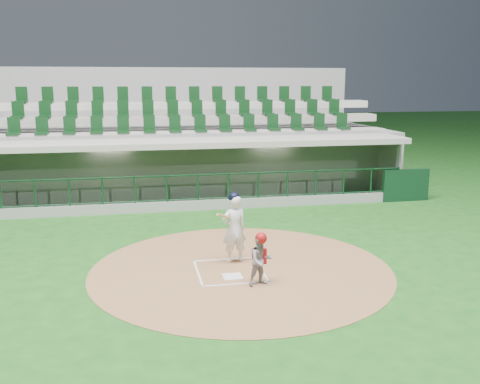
# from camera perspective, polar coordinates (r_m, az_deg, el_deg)

# --- Properties ---
(ground) EXTENTS (120.00, 120.00, 0.00)m
(ground) POSITION_cam_1_polar(r_m,az_deg,el_deg) (13.08, -1.36, -8.03)
(ground) COLOR #164915
(ground) RESTS_ON ground
(dirt_circle) EXTENTS (7.20, 7.20, 0.01)m
(dirt_circle) POSITION_cam_1_polar(r_m,az_deg,el_deg) (12.94, 0.11, -8.21)
(dirt_circle) COLOR brown
(dirt_circle) RESTS_ON ground
(home_plate) EXTENTS (0.43, 0.43, 0.02)m
(home_plate) POSITION_cam_1_polar(r_m,az_deg,el_deg) (12.42, -0.81, -9.01)
(home_plate) COLOR silver
(home_plate) RESTS_ON dirt_circle
(batter_box_chalk) EXTENTS (1.55, 1.80, 0.01)m
(batter_box_chalk) POSITION_cam_1_polar(r_m,az_deg,el_deg) (12.80, -1.13, -8.41)
(batter_box_chalk) COLOR white
(batter_box_chalk) RESTS_ON ground
(dugout_structure) EXTENTS (16.40, 3.70, 3.00)m
(dugout_structure) POSITION_cam_1_polar(r_m,az_deg,el_deg) (20.37, -4.78, 1.93)
(dugout_structure) COLOR slate
(dugout_structure) RESTS_ON ground
(seating_deck) EXTENTS (17.00, 6.72, 5.15)m
(seating_deck) POSITION_cam_1_polar(r_m,az_deg,el_deg) (23.32, -5.97, 4.32)
(seating_deck) COLOR gray
(seating_deck) RESTS_ON ground
(batter) EXTENTS (0.88, 0.90, 1.78)m
(batter) POSITION_cam_1_polar(r_m,az_deg,el_deg) (13.14, -0.64, -3.79)
(batter) COLOR white
(batter) RESTS_ON dirt_circle
(catcher) EXTENTS (0.63, 0.54, 1.20)m
(catcher) POSITION_cam_1_polar(r_m,az_deg,el_deg) (11.80, 2.23, -7.16)
(catcher) COLOR gray
(catcher) RESTS_ON dirt_circle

